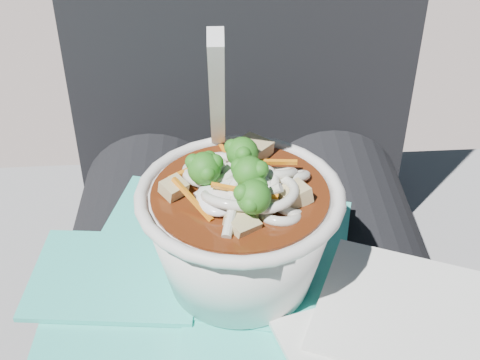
{
  "coord_description": "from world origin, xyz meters",
  "views": [
    {
      "loc": [
        -0.02,
        -0.35,
        0.94
      ],
      "look_at": [
        -0.01,
        0.0,
        0.68
      ],
      "focal_mm": 50.0,
      "sensor_mm": 36.0,
      "label": 1
    }
  ],
  "objects": [
    {
      "name": "udon_bowl",
      "position": [
        -0.01,
        0.0,
        0.64
      ],
      "size": [
        0.14,
        0.15,
        0.19
      ],
      "color": "silver",
      "rests_on": "plastic_bag"
    },
    {
      "name": "person_body",
      "position": [
        0.0,
        0.09,
        0.53
      ],
      "size": [
        0.34,
        0.94,
        0.98
      ],
      "color": "black",
      "rests_on": "ground"
    },
    {
      "name": "napkins",
      "position": [
        0.09,
        -0.06,
        0.6
      ],
      "size": [
        0.16,
        0.19,
        0.01
      ],
      "color": "silver",
      "rests_on": "plastic_bag"
    },
    {
      "name": "plastic_bag",
      "position": [
        -0.03,
        -0.03,
        0.58
      ],
      "size": [
        0.3,
        0.34,
        0.02
      ],
      "color": "#2DBFAD",
      "rests_on": "lap"
    },
    {
      "name": "lap",
      "position": [
        0.0,
        0.0,
        0.5
      ],
      "size": [
        0.34,
        0.48,
        0.15
      ],
      "color": "black",
      "rests_on": "stone_ledge"
    }
  ]
}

